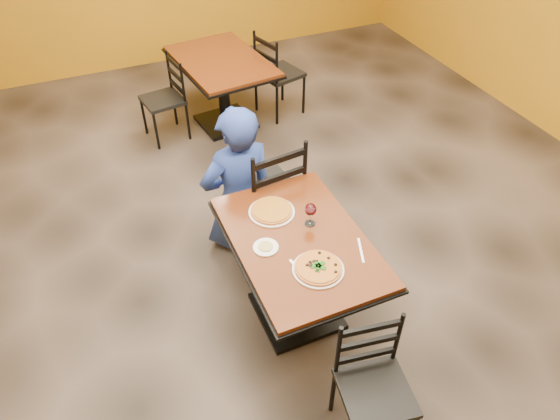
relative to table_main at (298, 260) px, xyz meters
name	(u,v)px	position (x,y,z in m)	size (l,w,h in m)	color
floor	(270,266)	(0.00, 0.50, -0.56)	(7.00, 8.00, 0.01)	black
table_main	(298,260)	(0.00, 0.00, 0.00)	(0.83, 1.23, 0.75)	#63270F
table_second	(222,77)	(0.37, 2.67, 0.00)	(0.97, 1.32, 0.75)	#63270F
chair_main_near	(376,393)	(0.03, -0.95, -0.13)	(0.38, 0.38, 0.84)	black
chair_main_far	(266,192)	(0.09, 0.79, -0.04)	(0.46, 0.46, 1.03)	black
chair_second_left	(163,100)	(-0.28, 2.67, -0.13)	(0.39, 0.39, 0.85)	black
chair_second_right	(280,74)	(1.02, 2.67, -0.09)	(0.42, 0.42, 0.93)	black
diner	(238,178)	(-0.09, 0.91, 0.06)	(0.61, 0.40, 1.23)	navy
plate_main	(318,269)	(-0.01, -0.28, 0.20)	(0.31, 0.31, 0.01)	white
pizza_main	(318,267)	(-0.01, -0.28, 0.21)	(0.28, 0.28, 0.02)	maroon
plate_far	(272,212)	(-0.06, 0.30, 0.20)	(0.31, 0.31, 0.01)	white
pizza_far	(272,210)	(-0.06, 0.30, 0.21)	(0.28, 0.28, 0.02)	#B69023
side_plate	(266,247)	(-0.22, 0.01, 0.20)	(0.16, 0.16, 0.01)	white
dip	(266,246)	(-0.22, 0.01, 0.21)	(0.09, 0.09, 0.01)	tan
wine_glass	(310,213)	(0.12, 0.10, 0.28)	(0.08, 0.08, 0.18)	white
fork	(299,270)	(-0.11, -0.24, 0.20)	(0.01, 0.19, 0.00)	silver
knife	(361,250)	(0.31, -0.24, 0.20)	(0.01, 0.21, 0.00)	silver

